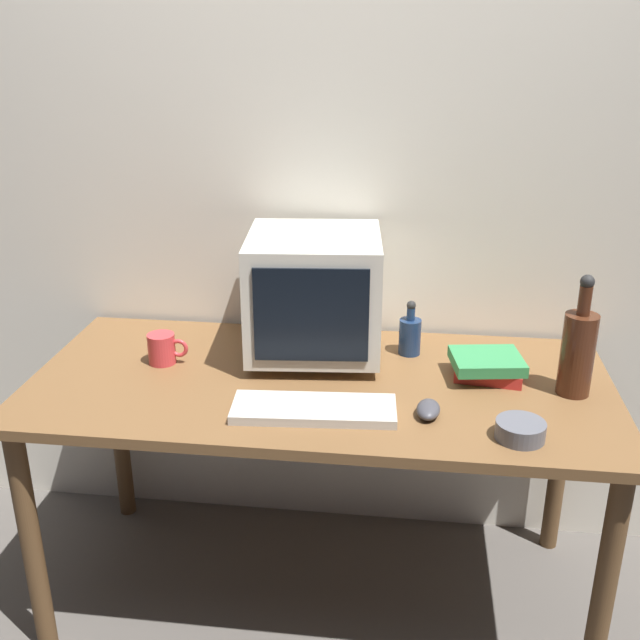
{
  "coord_description": "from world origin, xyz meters",
  "views": [
    {
      "loc": [
        0.24,
        -1.87,
        1.68
      ],
      "look_at": [
        0.0,
        0.0,
        0.92
      ],
      "focal_mm": 41.98,
      "sensor_mm": 36.0,
      "label": 1
    }
  ],
  "objects": [
    {
      "name": "computer_mouse",
      "position": [
        0.3,
        -0.17,
        0.76
      ],
      "size": [
        0.07,
        0.1,
        0.04
      ],
      "primitive_type": "ellipsoid",
      "rotation": [
        0.0,
        0.0,
        -0.08
      ],
      "color": "#3F3F47",
      "rests_on": "desk"
    },
    {
      "name": "ground_plane",
      "position": [
        0.0,
        0.0,
        0.0
      ],
      "size": [
        6.0,
        6.0,
        0.0
      ],
      "primitive_type": "plane",
      "color": "#56514C"
    },
    {
      "name": "desk",
      "position": [
        0.0,
        0.0,
        0.66
      ],
      "size": [
        1.63,
        0.76,
        0.74
      ],
      "color": "brown",
      "rests_on": "ground"
    },
    {
      "name": "back_wall",
      "position": [
        0.0,
        0.44,
        1.25
      ],
      "size": [
        4.0,
        0.08,
        2.5
      ],
      "primitive_type": "cube",
      "color": "silver",
      "rests_on": "ground"
    },
    {
      "name": "bottle_tall",
      "position": [
        0.69,
        0.01,
        0.87
      ],
      "size": [
        0.09,
        0.09,
        0.34
      ],
      "color": "#472314",
      "rests_on": "desk"
    },
    {
      "name": "crt_monitor",
      "position": [
        -0.04,
        0.17,
        0.94
      ],
      "size": [
        0.41,
        0.42,
        0.37
      ],
      "color": "beige",
      "rests_on": "desk"
    },
    {
      "name": "book_stack",
      "position": [
        0.47,
        0.07,
        0.78
      ],
      "size": [
        0.22,
        0.19,
        0.07
      ],
      "color": "red",
      "rests_on": "desk"
    },
    {
      "name": "cd_spindle",
      "position": [
        0.52,
        -0.26,
        0.77
      ],
      "size": [
        0.12,
        0.12,
        0.04
      ],
      "primitive_type": "cylinder",
      "color": "#595B66",
      "rests_on": "desk"
    },
    {
      "name": "keyboard",
      "position": [
        0.01,
        -0.2,
        0.76
      ],
      "size": [
        0.43,
        0.18,
        0.02
      ],
      "primitive_type": "cube",
      "rotation": [
        0.0,
        0.0,
        0.07
      ],
      "color": "beige",
      "rests_on": "desk"
    },
    {
      "name": "mug",
      "position": [
        -0.47,
        0.05,
        0.79
      ],
      "size": [
        0.12,
        0.08,
        0.09
      ],
      "color": "#CC383D",
      "rests_on": "desk"
    },
    {
      "name": "bottle_short",
      "position": [
        0.25,
        0.21,
        0.81
      ],
      "size": [
        0.07,
        0.07,
        0.17
      ],
      "color": "navy",
      "rests_on": "desk"
    }
  ]
}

